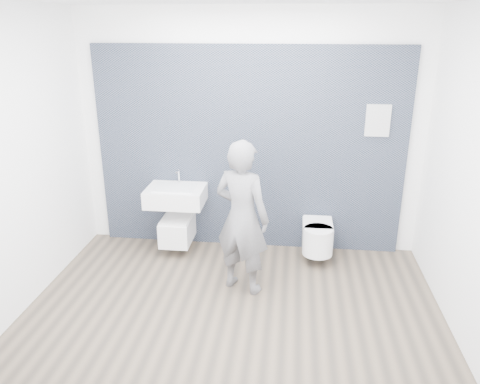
# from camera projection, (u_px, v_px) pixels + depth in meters

# --- Properties ---
(ground) EXTENTS (4.00, 4.00, 0.00)m
(ground) POSITION_uv_depth(u_px,v_px,m) (233.00, 310.00, 4.52)
(ground) COLOR brown
(ground) RESTS_ON ground
(room_shell) EXTENTS (4.00, 4.00, 4.00)m
(room_shell) POSITION_uv_depth(u_px,v_px,m) (232.00, 134.00, 3.92)
(room_shell) COLOR white
(room_shell) RESTS_ON ground
(tile_wall) EXTENTS (3.60, 0.06, 2.40)m
(tile_wall) POSITION_uv_depth(u_px,v_px,m) (248.00, 243.00, 5.89)
(tile_wall) COLOR black
(tile_wall) RESTS_ON ground
(washbasin) EXTENTS (0.67, 0.50, 0.50)m
(washbasin) POSITION_uv_depth(u_px,v_px,m) (176.00, 195.00, 5.47)
(washbasin) COLOR white
(washbasin) RESTS_ON ground
(toilet_square) EXTENTS (0.35, 0.51, 0.68)m
(toilet_square) POSITION_uv_depth(u_px,v_px,m) (177.00, 228.00, 5.62)
(toilet_square) COLOR white
(toilet_square) RESTS_ON ground
(toilet_rounded) EXTENTS (0.35, 0.59, 0.32)m
(toilet_rounded) POSITION_uv_depth(u_px,v_px,m) (317.00, 237.00, 5.39)
(toilet_rounded) COLOR white
(toilet_rounded) RESTS_ON ground
(info_placard) EXTENTS (0.27, 0.03, 0.35)m
(info_placard) POSITION_uv_depth(u_px,v_px,m) (365.00, 251.00, 5.69)
(info_placard) COLOR white
(info_placard) RESTS_ON ground
(visitor) EXTENTS (0.68, 0.57, 1.59)m
(visitor) POSITION_uv_depth(u_px,v_px,m) (242.00, 218.00, 4.64)
(visitor) COLOR slate
(visitor) RESTS_ON ground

